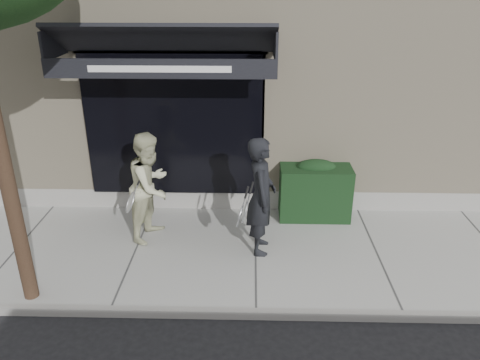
{
  "coord_description": "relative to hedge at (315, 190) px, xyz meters",
  "views": [
    {
      "loc": [
        -0.09,
        -6.68,
        4.31
      ],
      "look_at": [
        -0.28,
        0.6,
        1.13
      ],
      "focal_mm": 35.0,
      "sensor_mm": 36.0,
      "label": 1
    }
  ],
  "objects": [
    {
      "name": "pedestrian_back",
      "position": [
        -2.88,
        -0.8,
        0.4
      ],
      "size": [
        0.97,
        1.09,
        1.88
      ],
      "color": "beige",
      "rests_on": "sidewalk"
    },
    {
      "name": "building_facade",
      "position": [
        -1.11,
        3.71,
        2.08
      ],
      "size": [
        14.3,
        8.04,
        5.64
      ],
      "color": "beige",
      "rests_on": "ground"
    },
    {
      "name": "curb",
      "position": [
        -1.1,
        -2.8,
        -0.59
      ],
      "size": [
        20.0,
        0.1,
        0.14
      ],
      "primitive_type": "cube",
      "color": "gray",
      "rests_on": "ground"
    },
    {
      "name": "hedge",
      "position": [
        0.0,
        0.0,
        0.0
      ],
      "size": [
        1.3,
        0.7,
        1.14
      ],
      "color": "black",
      "rests_on": "sidewalk"
    },
    {
      "name": "pedestrian_front",
      "position": [
        -1.03,
        -1.22,
        0.44
      ],
      "size": [
        0.66,
        0.9,
        1.95
      ],
      "color": "black",
      "rests_on": "sidewalk"
    },
    {
      "name": "sidewalk",
      "position": [
        -1.1,
        -1.25,
        -0.6
      ],
      "size": [
        20.0,
        3.0,
        0.12
      ],
      "primitive_type": "cube",
      "color": "#9B9B96",
      "rests_on": "ground"
    },
    {
      "name": "ground",
      "position": [
        -1.1,
        -1.25,
        -0.66
      ],
      "size": [
        80.0,
        80.0,
        0.0
      ],
      "primitive_type": "plane",
      "color": "black",
      "rests_on": "ground"
    }
  ]
}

